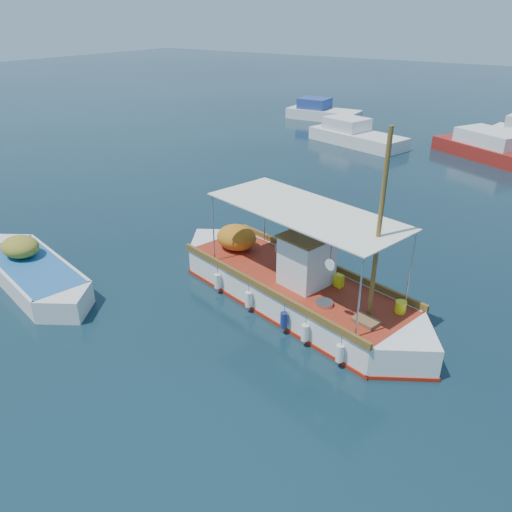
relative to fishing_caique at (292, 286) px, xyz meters
The scene contains 6 objects.
ground 0.61m from the fishing_caique, 39.07° to the right, with size 160.00×160.00×0.00m, color black.
fishing_caique is the anchor object (origin of this frame).
dinghy 8.39m from the fishing_caique, 153.99° to the right, with size 6.34×2.87×1.59m.
bg_boat_nw 20.61m from the fishing_caique, 108.58° to the left, with size 6.96×4.14×1.80m.
bg_boat_n 20.51m from the fishing_caique, 83.18° to the left, with size 9.40×6.84×1.80m.
bg_boat_far_w 28.48m from the fishing_caique, 115.35° to the left, with size 5.86×2.59×1.80m.
Camera 1 is at (6.14, -11.25, 8.03)m, focal length 35.00 mm.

